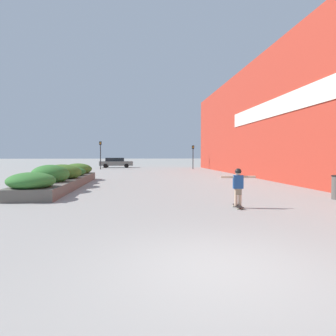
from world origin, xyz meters
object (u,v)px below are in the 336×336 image
Objects in this scene: car_leftmost at (256,162)px; traffic_light_left at (100,150)px; skateboarder at (238,183)px; car_center_left at (116,162)px; skateboard at (238,206)px; traffic_light_right at (193,153)px.

car_leftmost is 1.30× the size of traffic_light_left.
car_center_left is at bearing 104.05° from skateboarder.
traffic_light_left is (-8.16, 28.87, 1.56)m from skateboarder.
skateboard is 29.12m from traffic_light_right.
car_center_left is (-6.57, 34.02, 0.69)m from skateboard.
car_center_left is (-6.57, 34.02, -0.11)m from skateboarder.
car_leftmost is 0.98× the size of car_center_left.
skateboarder is at bearing -74.21° from traffic_light_left.
traffic_light_left is (-8.16, 28.87, 2.36)m from skateboard.
skateboard is 0.62× the size of skateboarder.
traffic_light_left is at bearing -17.23° from car_center_left.
traffic_light_left is 11.99m from traffic_light_right.
car_center_left is (-20.94, 0.33, -0.02)m from car_leftmost.
skateboarder is at bearing -23.11° from car_leftmost.
car_leftmost reaches higher than car_center_left.
skateboard is 0.17× the size of car_leftmost.
skateboard is at bearing -23.11° from car_leftmost.
traffic_light_left is at bearing 108.92° from skateboard.
skateboard is 36.63m from car_leftmost.
car_leftmost is 20.95m from car_center_left.
traffic_light_left reaches higher than skateboarder.
skateboarder is 0.42× the size of traffic_light_right.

